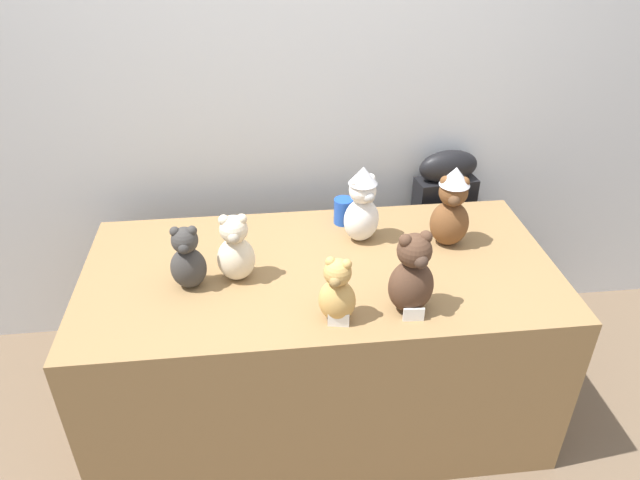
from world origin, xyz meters
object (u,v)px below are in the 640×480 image
Objects in this scene: teddy_bear_honey at (337,292)px; party_cup_blue at (343,211)px; teddy_bear_snow at (362,205)px; teddy_bear_cream at (235,250)px; teddy_bear_cocoa at (412,275)px; instrument_case at (439,239)px; display_table at (320,342)px; teddy_bear_charcoal at (187,259)px; teddy_bear_chestnut at (451,208)px.

teddy_bear_honey reaches higher than party_cup_blue.
teddy_bear_snow is 0.54m from teddy_bear_cream.
teddy_bear_cocoa reaches higher than party_cup_blue.
instrument_case is 0.74m from teddy_bear_snow.
teddy_bear_cream reaches higher than display_table.
teddy_bear_cocoa reaches higher than teddy_bear_charcoal.
instrument_case is at bearing 86.76° from teddy_bear_chestnut.
teddy_bear_cocoa is (0.74, -0.22, 0.03)m from teddy_bear_charcoal.
teddy_bear_chestnut is 0.46m from teddy_bear_cocoa.
display_table is 0.64m from teddy_bear_cocoa.
teddy_bear_charcoal is at bearing -157.20° from teddy_bear_chestnut.
teddy_bear_honey is (-0.63, -0.87, 0.38)m from instrument_case.
teddy_bear_snow is (-0.47, -0.38, 0.43)m from instrument_case.
instrument_case reaches higher than party_cup_blue.
teddy_bear_snow is 1.06× the size of teddy_bear_cocoa.
teddy_bear_honey is 0.63m from party_cup_blue.
display_table is 7.18× the size of teddy_bear_charcoal.
display_table is 7.38× the size of teddy_bear_honey.
teddy_bear_charcoal is 0.82× the size of teddy_bear_cocoa.
display_table is 0.87m from instrument_case.
teddy_bear_charcoal is at bearing -158.17° from instrument_case.
teddy_bear_cream is (-0.49, -0.21, -0.03)m from teddy_bear_snow.
teddy_bear_chestnut is 0.45m from party_cup_blue.
teddy_bear_cream is 0.57m from party_cup_blue.
teddy_bear_cocoa is at bearing -121.63° from instrument_case.
display_table is at bearing 6.68° from teddy_bear_cream.
teddy_bear_charcoal is 0.93× the size of teddy_bear_cream.
party_cup_blue is (-0.52, -0.24, 0.33)m from instrument_case.
teddy_bear_charcoal is (-0.66, -0.24, -0.04)m from teddy_bear_snow.
teddy_bear_snow reaches higher than teddy_bear_cream.
teddy_bear_charcoal is at bearing -169.62° from teddy_bear_cream.
teddy_bear_charcoal is at bearing -147.88° from party_cup_blue.
party_cup_blue is (-0.39, 0.21, -0.11)m from teddy_bear_chestnut.
party_cup_blue is at bearing 98.95° from teddy_bear_honey.
instrument_case is 0.64m from teddy_bear_chestnut.
display_table is 0.75m from teddy_bear_chestnut.
display_table is at bearing 123.43° from teddy_bear_cocoa.
teddy_bear_chestnut is 0.84m from teddy_bear_cream.
teddy_bear_snow reaches higher than display_table.
teddy_bear_snow is at bearing -147.92° from instrument_case.
teddy_bear_charcoal is at bearing 153.10° from teddy_bear_cocoa.
instrument_case is at bearing 32.14° from teddy_bear_cream.
teddy_bear_cream is at bearing -173.59° from display_table.
display_table is at bearing 113.33° from teddy_bear_honey.
instrument_case is (0.65, 0.56, 0.10)m from display_table.
party_cup_blue reaches higher than display_table.
party_cup_blue is (0.13, 0.32, 0.43)m from display_table.
teddy_bear_honey is at bearing -133.40° from instrument_case.
teddy_bear_snow is 0.18m from party_cup_blue.
instrument_case is 3.11× the size of teddy_bear_cocoa.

